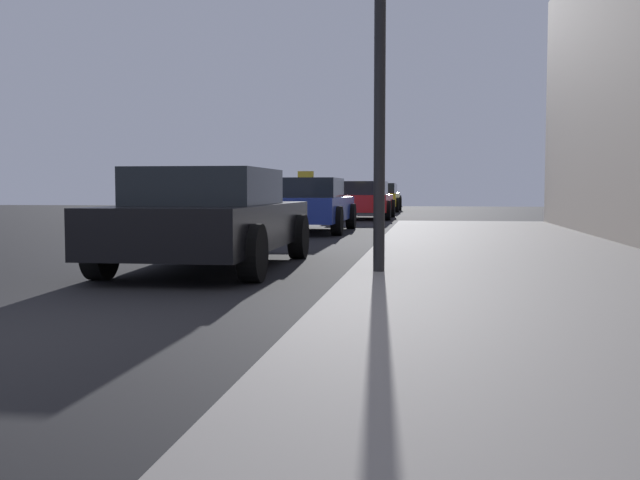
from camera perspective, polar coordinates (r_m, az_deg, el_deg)
ground_plane at (r=5.73m, az=-21.92°, el=-6.63°), size 80.00×80.00×0.00m
sidewalk at (r=5.08m, az=21.34°, el=-7.07°), size 4.00×32.00×0.15m
car_black at (r=9.80m, az=-8.18°, el=1.67°), size 1.96×4.52×1.27m
car_blue at (r=18.04m, az=-0.98°, el=2.69°), size 2.01×4.58×1.43m
car_red at (r=25.98m, az=3.23°, el=3.04°), size 2.05×4.50×1.27m
car_yellow at (r=34.50m, az=4.44°, el=3.23°), size 1.93×4.55×1.27m
car_white at (r=44.07m, az=4.75°, el=3.36°), size 1.99×4.26×1.27m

